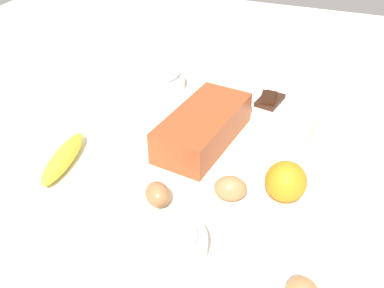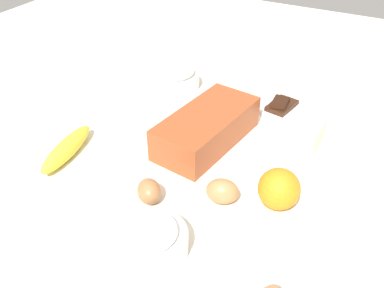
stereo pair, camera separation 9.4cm
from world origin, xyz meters
name	(u,v)px [view 1 (the left image)]	position (x,y,z in m)	size (l,w,h in m)	color
ground_plane	(192,162)	(0.00, 0.00, -0.01)	(2.40, 2.40, 0.02)	silver
loaf_pan	(204,126)	(-0.07, 0.00, 0.04)	(0.29, 0.17, 0.08)	#9E4723
flour_bowl	(160,78)	(-0.28, -0.21, 0.03)	(0.14, 0.14, 0.07)	white
sugar_bowl	(168,241)	(0.27, 0.06, 0.03)	(0.14, 0.14, 0.07)	white
banana	(63,158)	(0.13, -0.26, 0.02)	(0.19, 0.04, 0.04)	yellow
orange_fruit	(286,181)	(0.05, 0.22, 0.04)	(0.08, 0.08, 0.08)	orange
butter_block	(300,127)	(-0.17, 0.21, 0.03)	(0.09, 0.06, 0.06)	#F4EDB2
egg_beside_bowl	(158,194)	(0.16, -0.01, 0.02)	(0.05, 0.05, 0.06)	#A26C41
egg_loose	(230,188)	(0.10, 0.12, 0.03)	(0.05, 0.05, 0.07)	#B77C4B
chocolate_plate	(269,102)	(-0.30, 0.11, 0.01)	(0.13, 0.13, 0.03)	white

